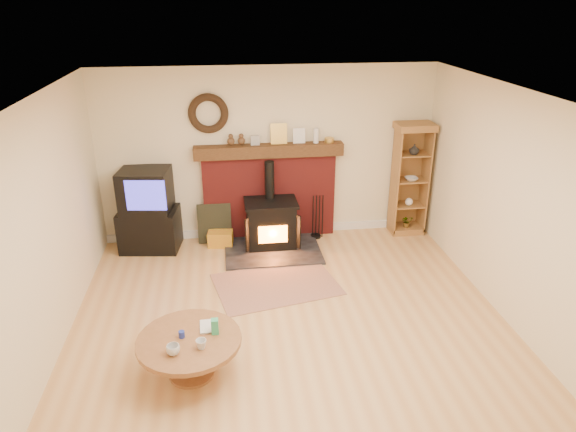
{
  "coord_description": "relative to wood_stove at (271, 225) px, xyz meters",
  "views": [
    {
      "loc": [
        -0.68,
        -4.63,
        3.5
      ],
      "look_at": [
        0.07,
        1.0,
        1.04
      ],
      "focal_mm": 32.0,
      "sensor_mm": 36.0,
      "label": 1
    }
  ],
  "objects": [
    {
      "name": "ground",
      "position": [
        0.02,
        -2.27,
        -0.35
      ],
      "size": [
        5.5,
        5.5,
        0.0
      ],
      "primitive_type": "plane",
      "color": "tan",
      "rests_on": "ground"
    },
    {
      "name": "room_shell",
      "position": [
        -0.0,
        -2.18,
        1.37
      ],
      "size": [
        5.02,
        5.52,
        2.61
      ],
      "color": "beige",
      "rests_on": "ground"
    },
    {
      "name": "coffee_table",
      "position": [
        -1.08,
        -2.73,
        0.0
      ],
      "size": [
        1.02,
        1.02,
        0.59
      ],
      "color": "brown",
      "rests_on": "ground"
    },
    {
      "name": "curio_cabinet",
      "position": [
        2.18,
        0.28,
        0.53
      ],
      "size": [
        0.57,
        0.41,
        1.76
      ],
      "color": "olive",
      "rests_on": "ground"
    },
    {
      "name": "chimney_breast",
      "position": [
        0.02,
        0.4,
        0.45
      ],
      "size": [
        2.2,
        0.22,
        1.78
      ],
      "color": "maroon",
      "rests_on": "ground"
    },
    {
      "name": "leaning_painting",
      "position": [
        -0.84,
        0.28,
        -0.04
      ],
      "size": [
        0.51,
        0.14,
        0.61
      ],
      "primitive_type": "cube",
      "rotation": [
        -0.17,
        0.0,
        0.0
      ],
      "color": "black",
      "rests_on": "ground"
    },
    {
      "name": "fire_tools",
      "position": [
        0.73,
        0.23,
        -0.19
      ],
      "size": [
        0.19,
        0.16,
        0.7
      ],
      "color": "black",
      "rests_on": "ground"
    },
    {
      "name": "area_rug",
      "position": [
        -0.05,
        -1.12,
        -0.34
      ],
      "size": [
        1.73,
        1.36,
        0.01
      ],
      "primitive_type": "cube",
      "rotation": [
        0.0,
        0.0,
        0.21
      ],
      "color": "brown",
      "rests_on": "ground"
    },
    {
      "name": "tv_unit",
      "position": [
        -1.78,
        0.2,
        0.24
      ],
      "size": [
        0.9,
        0.68,
        1.23
      ],
      "color": "black",
      "rests_on": "ground"
    },
    {
      "name": "wood_stove",
      "position": [
        0.0,
        0.0,
        0.0
      ],
      "size": [
        1.4,
        1.0,
        1.28
      ],
      "color": "black",
      "rests_on": "ground"
    },
    {
      "name": "firelog_box",
      "position": [
        -0.76,
        0.13,
        -0.24
      ],
      "size": [
        0.39,
        0.27,
        0.23
      ],
      "primitive_type": "cube",
      "rotation": [
        0.0,
        0.0,
        -0.12
      ],
      "color": "yellow",
      "rests_on": "ground"
    }
  ]
}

